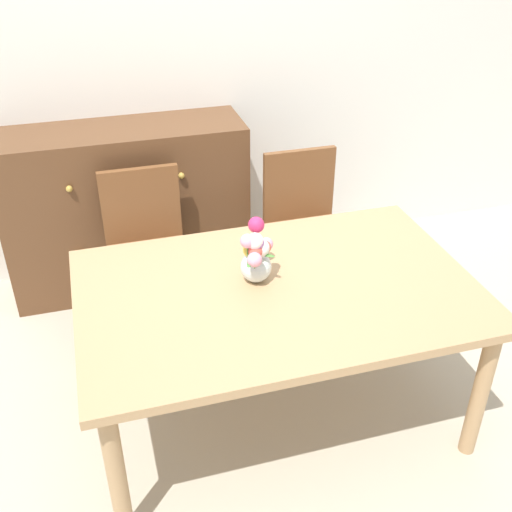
{
  "coord_description": "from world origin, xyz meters",
  "views": [
    {
      "loc": [
        -0.68,
        -2.02,
        2.19
      ],
      "look_at": [
        -0.07,
        0.08,
        0.84
      ],
      "focal_mm": 43.28,
      "sensor_mm": 36.0,
      "label": 1
    }
  ],
  "objects_px": {
    "dining_table": "(277,302)",
    "flower_vase": "(257,254)",
    "chair_left": "(147,241)",
    "chair_right": "(304,219)",
    "dresser": "(127,209)"
  },
  "relations": [
    {
      "from": "dresser",
      "to": "chair_left",
      "type": "bearing_deg",
      "value": -82.89
    },
    {
      "from": "dining_table",
      "to": "chair_right",
      "type": "xyz_separation_m",
      "value": [
        0.45,
        0.88,
        -0.13
      ]
    },
    {
      "from": "dining_table",
      "to": "chair_left",
      "type": "xyz_separation_m",
      "value": [
        -0.45,
        0.88,
        -0.13
      ]
    },
    {
      "from": "chair_left",
      "to": "flower_vase",
      "type": "distance_m",
      "value": 0.96
    },
    {
      "from": "dresser",
      "to": "flower_vase",
      "type": "xyz_separation_m",
      "value": [
        0.43,
        -1.26,
        0.35
      ]
    },
    {
      "from": "chair_right",
      "to": "dresser",
      "type": "relative_size",
      "value": 0.64
    },
    {
      "from": "dresser",
      "to": "dining_table",
      "type": "bearing_deg",
      "value": -69.18
    },
    {
      "from": "dining_table",
      "to": "chair_left",
      "type": "bearing_deg",
      "value": 116.99
    },
    {
      "from": "dining_table",
      "to": "chair_right",
      "type": "bearing_deg",
      "value": 63.01
    },
    {
      "from": "chair_left",
      "to": "flower_vase",
      "type": "height_order",
      "value": "flower_vase"
    },
    {
      "from": "dining_table",
      "to": "flower_vase",
      "type": "xyz_separation_m",
      "value": [
        -0.07,
        0.07,
        0.21
      ]
    },
    {
      "from": "chair_left",
      "to": "flower_vase",
      "type": "bearing_deg",
      "value": 115.02
    },
    {
      "from": "chair_left",
      "to": "dresser",
      "type": "bearing_deg",
      "value": -82.89
    },
    {
      "from": "dining_table",
      "to": "flower_vase",
      "type": "relative_size",
      "value": 6.58
    },
    {
      "from": "chair_right",
      "to": "flower_vase",
      "type": "relative_size",
      "value": 3.54
    }
  ]
}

